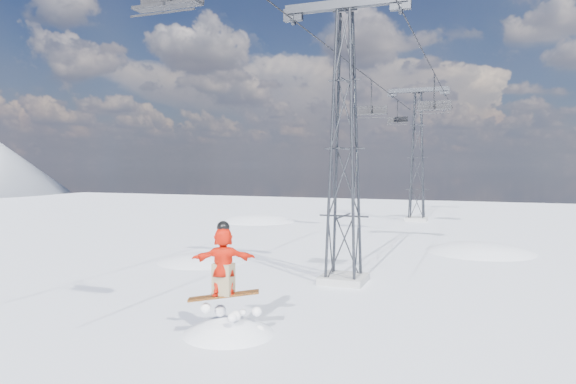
% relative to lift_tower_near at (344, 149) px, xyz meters
% --- Properties ---
extents(ground, '(120.00, 120.00, 0.00)m').
position_rel_lift_tower_near_xyz_m(ground, '(-0.80, -8.00, -5.47)').
color(ground, white).
rests_on(ground, ground).
extents(snow_terrain, '(39.00, 37.00, 22.00)m').
position_rel_lift_tower_near_xyz_m(snow_terrain, '(-5.57, 13.24, -15.06)').
color(snow_terrain, white).
rests_on(snow_terrain, ground).
extents(lift_tower_near, '(5.20, 1.80, 11.43)m').
position_rel_lift_tower_near_xyz_m(lift_tower_near, '(0.00, 0.00, 0.00)').
color(lift_tower_near, '#999999').
rests_on(lift_tower_near, ground).
extents(lift_tower_far, '(5.20, 1.80, 11.43)m').
position_rel_lift_tower_near_xyz_m(lift_tower_far, '(0.00, 25.00, 0.00)').
color(lift_tower_far, '#999999').
rests_on(lift_tower_far, ground).
extents(haul_cables, '(4.46, 51.00, 0.06)m').
position_rel_lift_tower_near_xyz_m(haul_cables, '(0.00, 11.50, 5.38)').
color(haul_cables, black).
rests_on(haul_cables, ground).
extents(lift_chair_mid, '(2.15, 0.62, 2.66)m').
position_rel_lift_tower_near_xyz_m(lift_chair_mid, '(2.20, 15.07, 3.25)').
color(lift_chair_mid, black).
rests_on(lift_chair_mid, ground).
extents(lift_chair_far, '(2.19, 0.63, 2.72)m').
position_rel_lift_tower_near_xyz_m(lift_chair_far, '(-2.20, 16.19, 3.21)').
color(lift_chair_far, black).
rests_on(lift_chair_far, ground).
extents(lift_chair_extra, '(1.88, 0.54, 2.33)m').
position_rel_lift_tower_near_xyz_m(lift_chair_extra, '(-2.20, 28.12, 3.52)').
color(lift_chair_extra, black).
rests_on(lift_chair_extra, ground).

